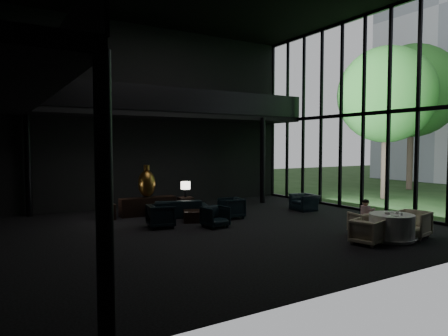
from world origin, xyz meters
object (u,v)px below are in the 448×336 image
side_table_left (107,212)px  table_lamp_left (107,190)px  console (148,206)px  side_table_right (185,204)px  coffee_table (196,216)px  child (365,209)px  lounge_armchair_west (161,214)px  table_lamp_right (186,186)px  dining_table (391,229)px  window_armchair (305,200)px  dining_chair_north (365,222)px  dining_chair_east (413,221)px  lounge_armchair_east (231,206)px  sofa (177,204)px  dining_chair_west (367,231)px  bronze_urn (147,183)px  lounge_armchair_south (215,216)px

side_table_left → table_lamp_left: (0.00, 0.04, 0.81)m
console → side_table_right: bearing=-0.9°
coffee_table → child: 5.76m
side_table_left → lounge_armchair_west: lounge_armchair_west is taller
console → lounge_armchair_west: 2.52m
console → table_lamp_right: bearing=-1.6°
table_lamp_left → dining_table: 9.69m
window_armchair → dining_chair_north: window_armchair is taller
console → dining_chair_north: bearing=-55.8°
side_table_right → dining_chair_east: 8.49m
lounge_armchair_east → window_armchair: lounge_armchair_east is taller
dining_chair_east → side_table_right: bearing=-165.1°
sofa → window_armchair: sofa is taller
console → table_lamp_right: size_ratio=3.38×
lounge_armchair_east → dining_table: size_ratio=0.64×
dining_chair_north → dining_chair_west: dining_chair_north is taller
side_table_right → dining_chair_west: size_ratio=0.79×
bronze_urn → child: bronze_urn is taller
lounge_armchair_west → table_lamp_left: bearing=34.0°
lounge_armchair_east → bronze_urn: bearing=-127.5°
sofa → dining_table: 7.55m
dining_table → child: bearing=86.8°
side_table_left → child: child is taller
sofa → dining_table: sofa is taller
child → dining_chair_west: bearing=41.3°
dining_chair_west → lounge_armchair_south: bearing=15.6°
window_armchair → dining_table: window_armchair is taller
coffee_table → child: child is taller
lounge_armchair_south → dining_chair_north: (3.38, -3.27, -0.01)m
table_lamp_left → bronze_urn: bearing=6.0°
window_armchair → child: size_ratio=1.61×
side_table_right → lounge_armchair_east: bearing=-69.1°
lounge_armchair_south → dining_chair_north: lounge_armchair_south is taller
window_armchair → dining_chair_west: 5.76m
console → dining_table: size_ratio=1.55×
table_lamp_left → coffee_table: 3.43m
console → side_table_left: console is taller
coffee_table → dining_table: 6.48m
lounge_armchair_south → dining_table: (3.47, -4.14, -0.06)m
dining_chair_east → child: bearing=-155.6°
dining_table → bronze_urn: bearing=121.2°
table_lamp_left → child: size_ratio=1.21×
coffee_table → bronze_urn: bearing=115.3°
console → table_lamp_right: (1.60, -0.04, 0.71)m
window_armchair → lounge_armchair_east: bearing=-86.1°
side_table_left → child: size_ratio=0.93×
table_lamp_left → window_armchair: table_lamp_left is taller
console → dining_chair_west: size_ratio=2.90×
console → dining_table: (4.59, -7.50, -0.02)m
child → table_lamp_left: bearing=-45.9°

